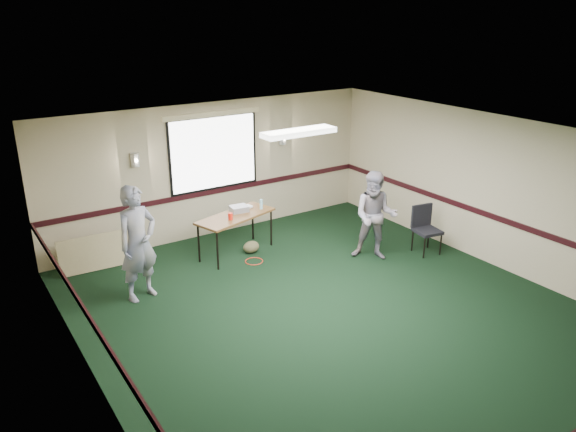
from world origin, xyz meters
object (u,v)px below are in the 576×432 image
person_right (375,216)px  conference_chair (425,225)px  folding_table (236,218)px  projector (239,209)px  person_left (138,243)px

person_right → conference_chair: bearing=28.7°
folding_table → projector: size_ratio=5.19×
projector → conference_chair: bearing=-28.4°
folding_table → person_right: person_right is taller
folding_table → conference_chair: bearing=-48.1°
projector → person_left: size_ratio=0.17×
person_left → folding_table: bearing=0.9°
person_left → person_right: bearing=-29.4°
projector → person_left: bearing=-153.4°
conference_chair → person_left: bearing=176.4°
projector → person_right: bearing=-36.0°
person_left → person_right: size_ratio=1.13×
folding_table → conference_chair: 3.58m
folding_table → projector: 0.24m
projector → person_left: (-2.24, -0.82, 0.11)m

